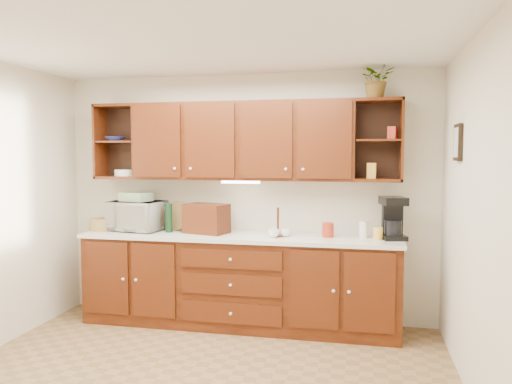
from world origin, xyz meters
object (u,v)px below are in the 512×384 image
at_px(microwave, 136,216).
at_px(potted_plant, 377,80).
at_px(bread_box, 206,219).
at_px(coffee_maker, 393,219).

bearing_deg(microwave, potted_plant, 9.94).
xyz_separation_m(bread_box, coffee_maker, (1.87, 0.05, 0.04)).
relative_size(coffee_maker, potted_plant, 1.14).
distance_m(microwave, coffee_maker, 2.66).
bearing_deg(coffee_maker, microwave, 166.98).
xyz_separation_m(microwave, potted_plant, (2.49, 0.05, 1.37)).
bearing_deg(bread_box, coffee_maker, 17.70).
height_order(microwave, coffee_maker, coffee_maker).
height_order(bread_box, potted_plant, potted_plant).
height_order(coffee_maker, potted_plant, potted_plant).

